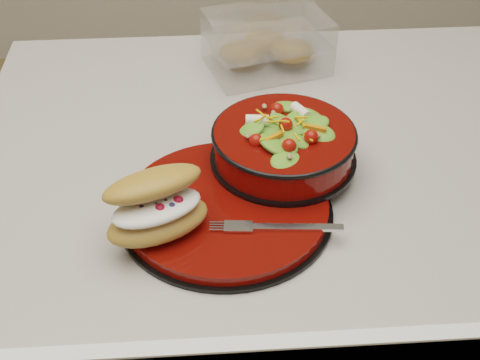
{
  "coord_description": "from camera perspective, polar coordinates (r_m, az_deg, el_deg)",
  "views": [
    {
      "loc": [
        -0.27,
        -0.81,
        1.49
      ],
      "look_at": [
        -0.22,
        -0.13,
        0.94
      ],
      "focal_mm": 50.0,
      "sensor_mm": 36.0,
      "label": 1
    }
  ],
  "objects": [
    {
      "name": "island_counter",
      "position": [
        1.34,
        9.46,
        -12.48
      ],
      "size": [
        1.24,
        0.74,
        0.9
      ],
      "color": "white",
      "rests_on": "ground"
    },
    {
      "name": "pastry_box",
      "position": [
        1.19,
        2.29,
        11.57
      ],
      "size": [
        0.23,
        0.19,
        0.09
      ],
      "rotation": [
        0.0,
        0.0,
        0.27
      ],
      "color": "white",
      "rests_on": "island_counter"
    },
    {
      "name": "dinner_plate",
      "position": [
        0.87,
        -1.16,
        -2.42
      ],
      "size": [
        0.28,
        0.28,
        0.02
      ],
      "rotation": [
        0.0,
        0.0,
        0.1
      ],
      "color": "black",
      "rests_on": "island_counter"
    },
    {
      "name": "salad_bowl",
      "position": [
        0.92,
        3.76,
        3.35
      ],
      "size": [
        0.21,
        0.21,
        0.09
      ],
      "rotation": [
        0.0,
        0.0,
        0.26
      ],
      "color": "black",
      "rests_on": "dinner_plate"
    },
    {
      "name": "fork",
      "position": [
        0.83,
        3.36,
        -4.04
      ],
      "size": [
        0.15,
        0.03,
        0.0
      ],
      "rotation": [
        0.0,
        0.0,
        1.49
      ],
      "color": "silver",
      "rests_on": "dinner_plate"
    },
    {
      "name": "croissant",
      "position": [
        0.81,
        -7.1,
        -2.19
      ],
      "size": [
        0.15,
        0.13,
        0.08
      ],
      "rotation": [
        0.0,
        0.0,
        0.41
      ],
      "color": "#B68137",
      "rests_on": "dinner_plate"
    }
  ]
}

